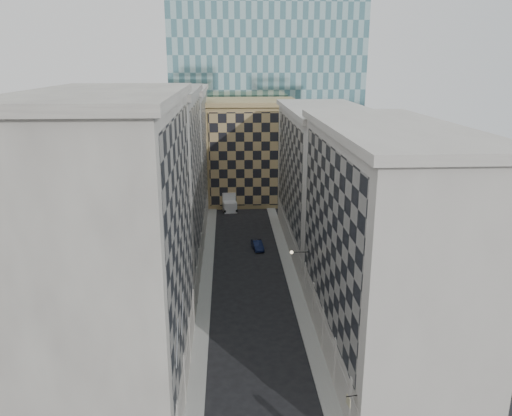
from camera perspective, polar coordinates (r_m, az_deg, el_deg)
name	(u,v)px	position (r m, az deg, el deg)	size (l,w,h in m)	color
sidewalk_west	(206,283)	(60.64, -5.75, -8.55)	(1.50, 100.00, 0.15)	gray
sidewalk_east	(293,281)	(61.06, 4.25, -8.33)	(1.50, 100.00, 0.15)	gray
bldg_left_a	(117,251)	(39.40, -15.56, -4.71)	(10.80, 22.80, 23.70)	gray
bldg_left_b	(156,187)	(60.25, -11.31, 2.40)	(10.80, 22.80, 22.70)	gray
bldg_left_c	(175,157)	(81.71, -9.26, 5.82)	(10.80, 22.80, 21.70)	gray
bldg_right_a	(382,245)	(44.77, 14.21, -4.08)	(10.80, 26.80, 20.70)	#AFA8A0
bldg_right_b	(324,179)	(70.02, 7.74, 3.29)	(10.80, 28.80, 19.70)	#AFA8A0
tan_block	(251,150)	(94.31, -0.59, 6.59)	(16.80, 14.80, 18.80)	#9E8B53
church_tower	(238,54)	(106.93, -2.12, 17.18)	(7.20, 7.20, 51.50)	#2A2620
flagpoles_left	(180,327)	(35.77, -8.71, -13.32)	(0.10, 6.33, 2.33)	gray
bracket_lamp	(293,252)	(53.07, 4.29, -5.07)	(1.98, 0.36, 0.36)	black
box_truck	(228,201)	(89.70, -3.16, 0.77)	(3.03, 6.00, 3.16)	silver
dark_car	(257,245)	(70.67, 0.16, -4.27)	(1.29, 3.70, 1.22)	#0F1838
shop_sign	(349,401)	(36.29, 10.54, -20.82)	(0.77, 0.67, 0.75)	black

